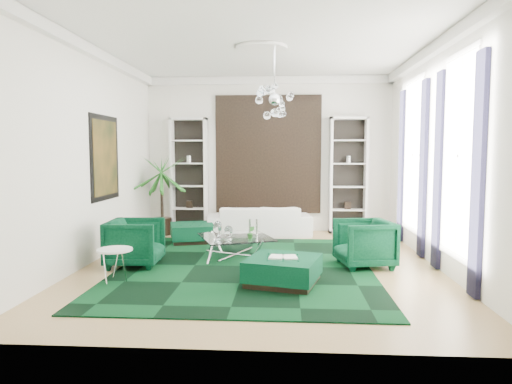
# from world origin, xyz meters

# --- Properties ---
(floor) EXTENTS (6.00, 7.00, 0.02)m
(floor) POSITION_xyz_m (0.00, 0.00, -0.01)
(floor) COLOR tan
(floor) RESTS_ON ground
(ceiling) EXTENTS (6.00, 7.00, 0.02)m
(ceiling) POSITION_xyz_m (0.00, 0.00, 3.81)
(ceiling) COLOR white
(ceiling) RESTS_ON ground
(wall_back) EXTENTS (6.00, 0.02, 3.80)m
(wall_back) POSITION_xyz_m (0.00, 3.51, 1.90)
(wall_back) COLOR white
(wall_back) RESTS_ON ground
(wall_front) EXTENTS (6.00, 0.02, 3.80)m
(wall_front) POSITION_xyz_m (0.00, -3.51, 1.90)
(wall_front) COLOR white
(wall_front) RESTS_ON ground
(wall_left) EXTENTS (0.02, 7.00, 3.80)m
(wall_left) POSITION_xyz_m (-3.01, 0.00, 1.90)
(wall_left) COLOR white
(wall_left) RESTS_ON ground
(wall_right) EXTENTS (0.02, 7.00, 3.80)m
(wall_right) POSITION_xyz_m (3.01, 0.00, 1.90)
(wall_right) COLOR white
(wall_right) RESTS_ON ground
(crown_molding) EXTENTS (6.00, 7.00, 0.18)m
(crown_molding) POSITION_xyz_m (0.00, 0.00, 3.70)
(crown_molding) COLOR white
(crown_molding) RESTS_ON ceiling
(ceiling_medallion) EXTENTS (0.90, 0.90, 0.05)m
(ceiling_medallion) POSITION_xyz_m (0.00, 0.30, 3.77)
(ceiling_medallion) COLOR white
(ceiling_medallion) RESTS_ON ceiling
(tapestry) EXTENTS (2.50, 0.06, 2.80)m
(tapestry) POSITION_xyz_m (0.00, 3.46, 1.90)
(tapestry) COLOR black
(tapestry) RESTS_ON wall_back
(shelving_left) EXTENTS (0.90, 0.38, 2.80)m
(shelving_left) POSITION_xyz_m (-1.95, 3.31, 1.40)
(shelving_left) COLOR white
(shelving_left) RESTS_ON floor
(shelving_right) EXTENTS (0.90, 0.38, 2.80)m
(shelving_right) POSITION_xyz_m (1.95, 3.31, 1.40)
(shelving_right) COLOR white
(shelving_right) RESTS_ON floor
(painting) EXTENTS (0.04, 1.30, 1.60)m
(painting) POSITION_xyz_m (-2.97, 0.60, 1.85)
(painting) COLOR black
(painting) RESTS_ON wall_left
(window_near) EXTENTS (0.03, 1.10, 2.90)m
(window_near) POSITION_xyz_m (2.99, -0.90, 1.90)
(window_near) COLOR white
(window_near) RESTS_ON wall_right
(curtain_near_a) EXTENTS (0.07, 0.30, 3.25)m
(curtain_near_a) POSITION_xyz_m (2.96, -1.68, 1.65)
(curtain_near_a) COLOR black
(curtain_near_a) RESTS_ON floor
(curtain_near_b) EXTENTS (0.07, 0.30, 3.25)m
(curtain_near_b) POSITION_xyz_m (2.96, -0.12, 1.65)
(curtain_near_b) COLOR black
(curtain_near_b) RESTS_ON floor
(window_far) EXTENTS (0.03, 1.10, 2.90)m
(window_far) POSITION_xyz_m (2.99, 1.50, 1.90)
(window_far) COLOR white
(window_far) RESTS_ON wall_right
(curtain_far_a) EXTENTS (0.07, 0.30, 3.25)m
(curtain_far_a) POSITION_xyz_m (2.96, 0.72, 1.65)
(curtain_far_a) COLOR black
(curtain_far_a) RESTS_ON floor
(curtain_far_b) EXTENTS (0.07, 0.30, 3.25)m
(curtain_far_b) POSITION_xyz_m (2.96, 2.28, 1.65)
(curtain_far_b) COLOR black
(curtain_far_b) RESTS_ON floor
(rug) EXTENTS (4.20, 5.00, 0.02)m
(rug) POSITION_xyz_m (-0.25, -0.23, 0.01)
(rug) COLOR black
(rug) RESTS_ON floor
(sofa) EXTENTS (2.50, 1.24, 0.70)m
(sofa) POSITION_xyz_m (-0.18, 2.74, 0.35)
(sofa) COLOR white
(sofa) RESTS_ON floor
(armchair_left) EXTENTS (0.93, 0.91, 0.81)m
(armchair_left) POSITION_xyz_m (-2.15, -0.25, 0.41)
(armchair_left) COLOR black
(armchair_left) RESTS_ON floor
(armchair_right) EXTENTS (1.05, 1.03, 0.81)m
(armchair_right) POSITION_xyz_m (1.77, -0.07, 0.41)
(armchair_right) COLOR black
(armchair_right) RESTS_ON floor
(coffee_table) EXTENTS (1.56, 1.56, 0.41)m
(coffee_table) POSITION_xyz_m (-0.48, 0.40, 0.21)
(coffee_table) COLOR white
(coffee_table) RESTS_ON floor
(ottoman_side) EXTENTS (1.12, 1.12, 0.40)m
(ottoman_side) POSITION_xyz_m (-1.58, 1.84, 0.20)
(ottoman_side) COLOR black
(ottoman_side) RESTS_ON floor
(ottoman_front) EXTENTS (1.23, 1.23, 0.40)m
(ottoman_front) POSITION_xyz_m (0.40, -1.19, 0.20)
(ottoman_front) COLOR black
(ottoman_front) RESTS_ON floor
(book) EXTENTS (0.42, 0.28, 0.03)m
(book) POSITION_xyz_m (0.40, -1.19, 0.42)
(book) COLOR white
(book) RESTS_ON ottoman_front
(side_table) EXTENTS (0.64, 0.64, 0.50)m
(side_table) POSITION_xyz_m (-2.12, -1.26, 0.25)
(side_table) COLOR white
(side_table) RESTS_ON floor
(palm) EXTENTS (1.54, 1.54, 2.40)m
(palm) POSITION_xyz_m (-2.49, 2.75, 1.20)
(palm) COLOR #226920
(palm) RESTS_ON floor
(chandelier) EXTENTS (0.99, 0.99, 0.72)m
(chandelier) POSITION_xyz_m (0.23, 0.04, 2.85)
(chandelier) COLOR white
(chandelier) RESTS_ON ceiling
(table_plant) EXTENTS (0.14, 0.12, 0.24)m
(table_plant) POSITION_xyz_m (-0.18, 0.15, 0.53)
(table_plant) COLOR #226920
(table_plant) RESTS_ON coffee_table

